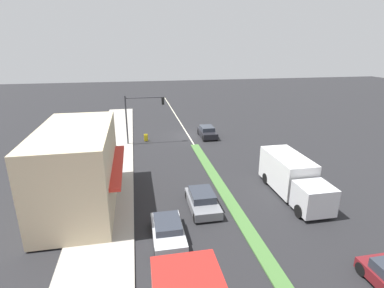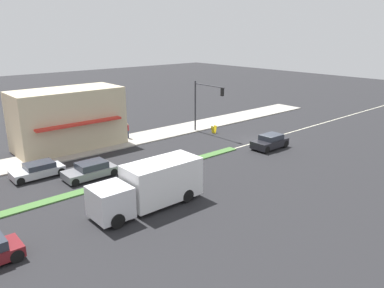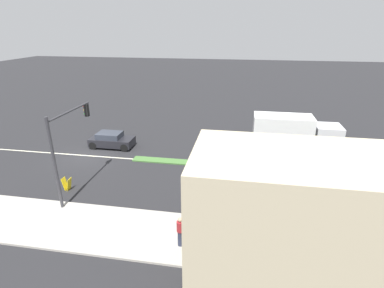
{
  "view_description": "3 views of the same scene",
  "coord_description": "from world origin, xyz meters",
  "px_view_note": "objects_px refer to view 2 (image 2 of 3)",
  "views": [
    {
      "loc": [
        6.46,
        36.15,
        11.06
      ],
      "look_at": [
        1.45,
        10.03,
        2.22
      ],
      "focal_mm": 28.0,
      "sensor_mm": 36.0,
      "label": 1
    },
    {
      "loc": [
        -23.59,
        29.64,
        11.0
      ],
      "look_at": [
        -1.91,
        10.91,
        2.3
      ],
      "focal_mm": 35.0,
      "sensor_mm": 36.0,
      "label": 2
    },
    {
      "loc": [
        21.29,
        12.51,
        10.23
      ],
      "look_at": [
        0.91,
        9.01,
        2.03
      ],
      "focal_mm": 28.0,
      "sensor_mm": 36.0,
      "label": 3
    }
  ],
  "objects_px": {
    "pedestrian": "(127,130)",
    "delivery_truck": "(151,185)",
    "sedan_dark": "(270,142)",
    "warning_aframe_sign": "(214,129)",
    "traffic_signal_main": "(204,99)",
    "sedan_silver": "(38,170)",
    "suv_grey": "(90,170)"
  },
  "relations": [
    {
      "from": "pedestrian",
      "to": "delivery_truck",
      "type": "bearing_deg",
      "value": 153.97
    },
    {
      "from": "sedan_dark",
      "to": "warning_aframe_sign",
      "type": "bearing_deg",
      "value": 1.52
    },
    {
      "from": "traffic_signal_main",
      "to": "sedan_silver",
      "type": "xyz_separation_m",
      "value": [
        -1.12,
        18.62,
        -3.34
      ]
    },
    {
      "from": "suv_grey",
      "to": "sedan_dark",
      "type": "distance_m",
      "value": 17.27
    },
    {
      "from": "warning_aframe_sign",
      "to": "delivery_truck",
      "type": "bearing_deg",
      "value": 123.55
    },
    {
      "from": "pedestrian",
      "to": "delivery_truck",
      "type": "xyz_separation_m",
      "value": [
        -14.64,
        7.15,
        0.51
      ]
    },
    {
      "from": "sedan_dark",
      "to": "delivery_truck",
      "type": "bearing_deg",
      "value": 99.96
    },
    {
      "from": "warning_aframe_sign",
      "to": "suv_grey",
      "type": "xyz_separation_m",
      "value": [
        -3.24,
        16.49,
        0.17
      ]
    },
    {
      "from": "pedestrian",
      "to": "delivery_truck",
      "type": "height_order",
      "value": "delivery_truck"
    },
    {
      "from": "traffic_signal_main",
      "to": "warning_aframe_sign",
      "type": "bearing_deg",
      "value": -126.9
    },
    {
      "from": "warning_aframe_sign",
      "to": "delivery_truck",
      "type": "height_order",
      "value": "delivery_truck"
    },
    {
      "from": "pedestrian",
      "to": "sedan_silver",
      "type": "distance_m",
      "value": 11.9
    },
    {
      "from": "sedan_silver",
      "to": "warning_aframe_sign",
      "type": "bearing_deg",
      "value": -88.72
    },
    {
      "from": "traffic_signal_main",
      "to": "sedan_silver",
      "type": "height_order",
      "value": "traffic_signal_main"
    },
    {
      "from": "traffic_signal_main",
      "to": "sedan_dark",
      "type": "xyz_separation_m",
      "value": [
        -8.32,
        -1.12,
        -3.24
      ]
    },
    {
      "from": "delivery_truck",
      "to": "suv_grey",
      "type": "bearing_deg",
      "value": 6.0
    },
    {
      "from": "suv_grey",
      "to": "sedan_silver",
      "type": "bearing_deg",
      "value": 47.4
    },
    {
      "from": "warning_aframe_sign",
      "to": "suv_grey",
      "type": "relative_size",
      "value": 0.21
    },
    {
      "from": "pedestrian",
      "to": "suv_grey",
      "type": "distance_m",
      "value": 10.87
    },
    {
      "from": "pedestrian",
      "to": "warning_aframe_sign",
      "type": "bearing_deg",
      "value": -116.11
    },
    {
      "from": "pedestrian",
      "to": "sedan_dark",
      "type": "height_order",
      "value": "pedestrian"
    },
    {
      "from": "sedan_silver",
      "to": "sedan_dark",
      "type": "distance_m",
      "value": 21.01
    },
    {
      "from": "pedestrian",
      "to": "warning_aframe_sign",
      "type": "distance_m",
      "value": 9.57
    },
    {
      "from": "traffic_signal_main",
      "to": "pedestrian",
      "type": "xyz_separation_m",
      "value": [
        3.52,
        7.67,
        -2.94
      ]
    },
    {
      "from": "warning_aframe_sign",
      "to": "sedan_silver",
      "type": "xyz_separation_m",
      "value": [
        -0.44,
        19.54,
        0.13
      ]
    },
    {
      "from": "warning_aframe_sign",
      "to": "sedan_dark",
      "type": "height_order",
      "value": "sedan_dark"
    },
    {
      "from": "pedestrian",
      "to": "sedan_silver",
      "type": "relative_size",
      "value": 0.41
    },
    {
      "from": "pedestrian",
      "to": "traffic_signal_main",
      "type": "bearing_deg",
      "value": -114.65
    },
    {
      "from": "delivery_truck",
      "to": "suv_grey",
      "type": "distance_m",
      "value": 7.29
    },
    {
      "from": "delivery_truck",
      "to": "suv_grey",
      "type": "relative_size",
      "value": 1.88
    },
    {
      "from": "pedestrian",
      "to": "warning_aframe_sign",
      "type": "xyz_separation_m",
      "value": [
        -4.21,
        -8.58,
        -0.54
      ]
    },
    {
      "from": "traffic_signal_main",
      "to": "sedan_silver",
      "type": "relative_size",
      "value": 1.45
    }
  ]
}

